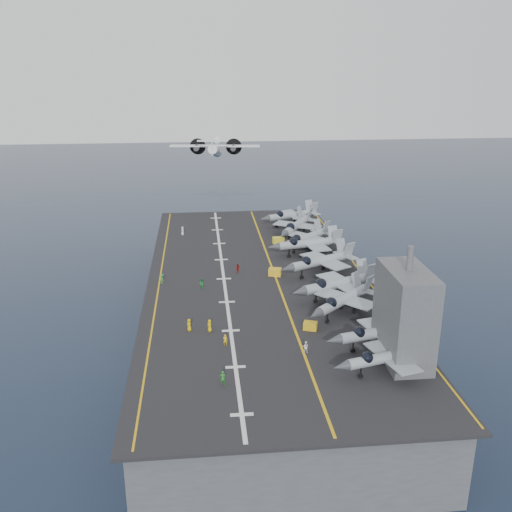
{
  "coord_description": "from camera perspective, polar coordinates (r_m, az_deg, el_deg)",
  "views": [
    {
      "loc": [
        -9.75,
        -91.82,
        46.34
      ],
      "look_at": [
        0.0,
        4.0,
        13.0
      ],
      "focal_mm": 40.0,
      "sensor_mm": 36.0,
      "label": 1
    }
  ],
  "objects": [
    {
      "name": "crew_2",
      "position": [
        94.71,
        -5.45,
        -2.74
      ],
      "size": [
        1.23,
        1.07,
        1.71
      ],
      "primitive_type": "imported",
      "color": "#218D36",
      "rests_on": "flight_deck"
    },
    {
      "name": "crew_8",
      "position": [
        80.09,
        -4.65,
        -6.94
      ],
      "size": [
        1.02,
        1.23,
        1.75
      ],
      "primitive_type": "imported",
      "color": "#E9BB08",
      "rests_on": "flight_deck"
    },
    {
      "name": "ground",
      "position": [
        103.31,
        0.23,
        -7.56
      ],
      "size": [
        500.0,
        500.0,
        0.0
      ],
      "primitive_type": "plane",
      "color": "#142135",
      "rests_on": "ground"
    },
    {
      "name": "tow_cart_b",
      "position": [
        99.87,
        1.91,
        -1.61
      ],
      "size": [
        2.51,
        2.0,
        1.32
      ],
      "primitive_type": null,
      "color": "gold",
      "rests_on": "flight_deck"
    },
    {
      "name": "crew_0",
      "position": [
        80.56,
        -6.69,
        -6.85
      ],
      "size": [
        1.02,
        1.23,
        1.75
      ],
      "primitive_type": "imported",
      "color": "#E9BB08",
      "rests_on": "flight_deck"
    },
    {
      "name": "foul_line",
      "position": [
        99.41,
        1.96,
        -2.1
      ],
      "size": [
        0.35,
        90.0,
        0.02
      ],
      "primitive_type": "cube",
      "color": "gold",
      "rests_on": "flight_deck"
    },
    {
      "name": "crew_6",
      "position": [
        67.78,
        -3.34,
        -12.07
      ],
      "size": [
        1.13,
        0.79,
        1.8
      ],
      "primitive_type": "imported",
      "color": "#227C24",
      "rests_on": "flight_deck"
    },
    {
      "name": "deck_edge_stbd",
      "position": [
        102.56,
        10.57,
        -1.75
      ],
      "size": [
        0.25,
        90.0,
        0.02
      ],
      "primitive_type": "cube",
      "color": "gold",
      "rests_on": "flight_deck"
    },
    {
      "name": "fighter_jet_3",
      "position": [
        90.79,
        8.25,
        -2.65
      ],
      "size": [
        17.77,
        15.05,
        5.24
      ],
      "primitive_type": null,
      "color": "gray",
      "rests_on": "flight_deck"
    },
    {
      "name": "transport_plane",
      "position": [
        145.79,
        -4.12,
        10.41
      ],
      "size": [
        24.19,
        17.92,
        5.33
      ],
      "primitive_type": null,
      "color": "white"
    },
    {
      "name": "crew_5",
      "position": [
        123.9,
        -7.36,
        2.51
      ],
      "size": [
        0.88,
        1.19,
        1.83
      ],
      "primitive_type": "imported",
      "color": "white",
      "rests_on": "flight_deck"
    },
    {
      "name": "fighter_jet_0",
      "position": [
        71.17,
        12.98,
        -9.74
      ],
      "size": [
        14.5,
        11.52,
        4.42
      ],
      "primitive_type": null,
      "color": "#98A0A8",
      "rests_on": "flight_deck"
    },
    {
      "name": "fighter_jet_2",
      "position": [
        85.25,
        8.72,
        -4.26
      ],
      "size": [
        16.85,
        16.55,
        4.93
      ],
      "primitive_type": null,
      "color": "#9EA8AF",
      "rests_on": "flight_deck"
    },
    {
      "name": "deck_edge_port",
      "position": [
        98.86,
        -9.62,
        -2.49
      ],
      "size": [
        0.25,
        90.0,
        0.02
      ],
      "primitive_type": "cube",
      "color": "gold",
      "rests_on": "flight_deck"
    },
    {
      "name": "fighter_jet_5",
      "position": [
        109.96,
        5.35,
        1.34
      ],
      "size": [
        16.43,
        12.58,
        5.13
      ],
      "primitive_type": null,
      "color": "gray",
      "rests_on": "flight_deck"
    },
    {
      "name": "crew_3",
      "position": [
        97.53,
        -9.38,
        -2.26
      ],
      "size": [
        1.1,
        1.23,
        1.71
      ],
      "primitive_type": "imported",
      "color": "#268C33",
      "rests_on": "flight_deck"
    },
    {
      "name": "flight_deck",
      "position": [
        99.15,
        0.23,
        -2.28
      ],
      "size": [
        38.0,
        92.0,
        0.4
      ],
      "primitive_type": "cube",
      "color": "black",
      "rests_on": "hull"
    },
    {
      "name": "tow_cart_a",
      "position": [
        80.81,
        5.45,
        -6.96
      ],
      "size": [
        2.17,
        1.77,
        1.12
      ],
      "primitive_type": null,
      "color": "gold",
      "rests_on": "flight_deck"
    },
    {
      "name": "fighter_jet_8",
      "position": [
        130.17,
        3.62,
        4.17
      ],
      "size": [
        16.94,
        14.24,
        5.01
      ],
      "primitive_type": null,
      "color": "#98A0A6",
      "rests_on": "flight_deck"
    },
    {
      "name": "landing_centerline",
      "position": [
        98.66,
        -3.24,
        -2.29
      ],
      "size": [
        0.5,
        90.0,
        0.02
      ],
      "primitive_type": "cube",
      "color": "silver",
      "rests_on": "flight_deck"
    },
    {
      "name": "hull",
      "position": [
        101.17,
        0.23,
        -5.03
      ],
      "size": [
        36.0,
        90.0,
        10.0
      ],
      "primitive_type": "cube",
      "color": "#56595E",
      "rests_on": "ground"
    },
    {
      "name": "island_superstructure",
      "position": [
        72.41,
        14.74,
        -4.7
      ],
      "size": [
        5.0,
        10.0,
        15.0
      ],
      "primitive_type": null,
      "color": "#56595E",
      "rests_on": "flight_deck"
    },
    {
      "name": "fighter_jet_7",
      "position": [
        121.42,
        4.04,
        3.12
      ],
      "size": [
        16.33,
        18.16,
        5.26
      ],
      "primitive_type": null,
      "color": "#9EA6AD",
      "rests_on": "flight_deck"
    },
    {
      "name": "tow_cart_c",
      "position": [
        117.26,
        2.25,
        1.57
      ],
      "size": [
        2.41,
        1.78,
        1.33
      ],
      "primitive_type": null,
      "color": "yellow",
      "rests_on": "flight_deck"
    },
    {
      "name": "crew_4",
      "position": [
        101.32,
        -1.84,
        -1.19
      ],
      "size": [
        1.16,
        1.18,
        1.65
      ],
      "primitive_type": "imported",
      "color": "#A11109",
      "rests_on": "flight_deck"
    },
    {
      "name": "fighter_jet_4",
      "position": [
        100.44,
        6.54,
        -0.41
      ],
      "size": [
        18.05,
        15.87,
        5.25
      ],
      "primitive_type": null,
      "color": "#9098A0",
      "rests_on": "flight_deck"
    },
    {
      "name": "fighter_jet_6",
      "position": [
        113.8,
        5.07,
        1.9
      ],
      "size": [
        16.81,
        16.43,
        4.9
      ],
      "primitive_type": null,
      "color": "#91999F",
      "rests_on": "flight_deck"
    },
    {
      "name": "crew_7",
      "position": [
        74.74,
        4.98,
        -9.04
      ],
      "size": [
        1.12,
        0.94,
        1.58
      ],
      "primitive_type": "imported",
      "color": "white",
      "rests_on": "flight_deck"
    },
    {
      "name": "fighter_jet_1",
      "position": [
        76.61,
        12.2,
        -7.4
      ],
      "size": [
        15.15,
        11.87,
        4.66
      ],
      "primitive_type": null,
      "color": "#8C939D",
      "rests_on": "flight_deck"
    },
    {
      "name": "crew_1",
      "position": [
        76.27,
        -3.09,
        -8.37
      ],
      "size": [
        1.04,
        0.78,
        1.59
      ],
      "primitive_type": "imported",
      "color": "yellow",
      "rests_on": "flight_deck"
    }
  ]
}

